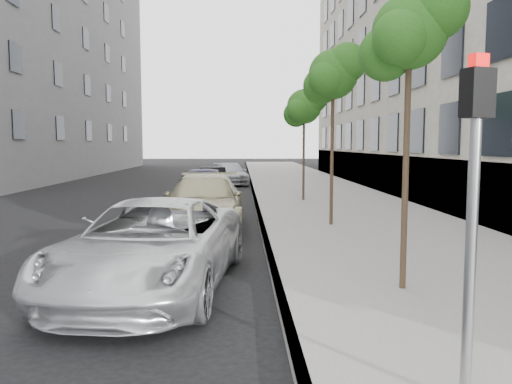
{
  "coord_description": "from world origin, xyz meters",
  "views": [
    {
      "loc": [
        0.55,
        -6.42,
        2.49
      ],
      "look_at": [
        0.87,
        3.86,
        1.5
      ],
      "focal_mm": 35.0,
      "sensor_mm": 36.0,
      "label": 1
    }
  ],
  "objects_px": {
    "sedan_black": "(213,180)",
    "tree_near": "(411,32)",
    "sedan_rear": "(230,174)",
    "tree_mid": "(334,75)",
    "sedan_blue": "(203,186)",
    "tree_far": "(305,107)",
    "suv": "(205,202)",
    "minivan": "(153,245)",
    "signal_pole": "(473,190)"
  },
  "relations": [
    {
      "from": "tree_mid",
      "to": "sedan_rear",
      "type": "bearing_deg",
      "value": 101.5
    },
    {
      "from": "signal_pole",
      "to": "sedan_blue",
      "type": "distance_m",
      "value": 16.38
    },
    {
      "from": "tree_near",
      "to": "sedan_rear",
      "type": "relative_size",
      "value": 1.07
    },
    {
      "from": "minivan",
      "to": "sedan_rear",
      "type": "height_order",
      "value": "minivan"
    },
    {
      "from": "tree_mid",
      "to": "sedan_black",
      "type": "relative_size",
      "value": 1.33
    },
    {
      "from": "sedan_black",
      "to": "tree_near",
      "type": "bearing_deg",
      "value": -81.91
    },
    {
      "from": "tree_far",
      "to": "signal_pole",
      "type": "distance_m",
      "value": 16.79
    },
    {
      "from": "tree_mid",
      "to": "minivan",
      "type": "distance_m",
      "value": 8.17
    },
    {
      "from": "tree_far",
      "to": "suv",
      "type": "height_order",
      "value": "tree_far"
    },
    {
      "from": "minivan",
      "to": "tree_mid",
      "type": "bearing_deg",
      "value": 61.95
    },
    {
      "from": "tree_mid",
      "to": "sedan_rear",
      "type": "xyz_separation_m",
      "value": [
        -3.33,
        16.35,
        -3.81
      ]
    },
    {
      "from": "tree_mid",
      "to": "sedan_blue",
      "type": "bearing_deg",
      "value": 125.96
    },
    {
      "from": "sedan_blue",
      "to": "sedan_rear",
      "type": "bearing_deg",
      "value": 83.77
    },
    {
      "from": "sedan_black",
      "to": "tree_far",
      "type": "bearing_deg",
      "value": -55.37
    },
    {
      "from": "tree_mid",
      "to": "signal_pole",
      "type": "bearing_deg",
      "value": -93.67
    },
    {
      "from": "tree_near",
      "to": "sedan_rear",
      "type": "bearing_deg",
      "value": 98.28
    },
    {
      "from": "tree_near",
      "to": "suv",
      "type": "height_order",
      "value": "tree_near"
    },
    {
      "from": "tree_near",
      "to": "sedan_black",
      "type": "bearing_deg",
      "value": 102.94
    },
    {
      "from": "tree_far",
      "to": "minivan",
      "type": "height_order",
      "value": "tree_far"
    },
    {
      "from": "tree_near",
      "to": "sedan_black",
      "type": "distance_m",
      "value": 18.85
    },
    {
      "from": "tree_far",
      "to": "sedan_black",
      "type": "distance_m",
      "value": 7.35
    },
    {
      "from": "tree_near",
      "to": "sedan_blue",
      "type": "height_order",
      "value": "tree_near"
    },
    {
      "from": "minivan",
      "to": "tree_near",
      "type": "bearing_deg",
      "value": -0.32
    },
    {
      "from": "tree_far",
      "to": "signal_pole",
      "type": "relative_size",
      "value": 1.54
    },
    {
      "from": "suv",
      "to": "signal_pole",
      "type": "bearing_deg",
      "value": -73.35
    },
    {
      "from": "tree_mid",
      "to": "sedan_rear",
      "type": "distance_m",
      "value": 17.12
    },
    {
      "from": "tree_mid",
      "to": "minivan",
      "type": "bearing_deg",
      "value": -125.11
    },
    {
      "from": "minivan",
      "to": "sedan_black",
      "type": "bearing_deg",
      "value": 96.91
    },
    {
      "from": "signal_pole",
      "to": "sedan_rear",
      "type": "bearing_deg",
      "value": 79.58
    },
    {
      "from": "tree_mid",
      "to": "tree_far",
      "type": "xyz_separation_m",
      "value": [
        0.0,
        6.5,
        -0.42
      ]
    },
    {
      "from": "tree_mid",
      "to": "suv",
      "type": "relative_size",
      "value": 0.95
    },
    {
      "from": "tree_mid",
      "to": "sedan_black",
      "type": "xyz_separation_m",
      "value": [
        -4.14,
        11.53,
        -3.83
      ]
    },
    {
      "from": "tree_near",
      "to": "tree_far",
      "type": "bearing_deg",
      "value": 90.0
    },
    {
      "from": "tree_near",
      "to": "suv",
      "type": "distance_m",
      "value": 8.35
    },
    {
      "from": "signal_pole",
      "to": "sedan_rear",
      "type": "distance_m",
      "value": 26.69
    },
    {
      "from": "tree_mid",
      "to": "tree_far",
      "type": "relative_size",
      "value": 1.09
    },
    {
      "from": "signal_pole",
      "to": "sedan_blue",
      "type": "bearing_deg",
      "value": 86.35
    },
    {
      "from": "tree_near",
      "to": "sedan_blue",
      "type": "relative_size",
      "value": 1.05
    },
    {
      "from": "signal_pole",
      "to": "sedan_rear",
      "type": "relative_size",
      "value": 0.68
    },
    {
      "from": "suv",
      "to": "sedan_blue",
      "type": "height_order",
      "value": "same"
    },
    {
      "from": "suv",
      "to": "sedan_blue",
      "type": "relative_size",
      "value": 1.17
    },
    {
      "from": "tree_mid",
      "to": "minivan",
      "type": "xyz_separation_m",
      "value": [
        -4.19,
        -5.96,
        -3.71
      ]
    },
    {
      "from": "minivan",
      "to": "sedan_black",
      "type": "relative_size",
      "value": 1.41
    },
    {
      "from": "sedan_blue",
      "to": "sedan_rear",
      "type": "distance_m",
      "value": 10.61
    },
    {
      "from": "suv",
      "to": "sedan_black",
      "type": "bearing_deg",
      "value": 91.97
    },
    {
      "from": "sedan_black",
      "to": "sedan_rear",
      "type": "height_order",
      "value": "sedan_rear"
    },
    {
      "from": "tree_near",
      "to": "tree_far",
      "type": "distance_m",
      "value": 13.0
    },
    {
      "from": "sedan_blue",
      "to": "sedan_rear",
      "type": "relative_size",
      "value": 1.02
    },
    {
      "from": "tree_far",
      "to": "minivan",
      "type": "bearing_deg",
      "value": -108.58
    },
    {
      "from": "minivan",
      "to": "sedan_blue",
      "type": "height_order",
      "value": "sedan_blue"
    }
  ]
}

